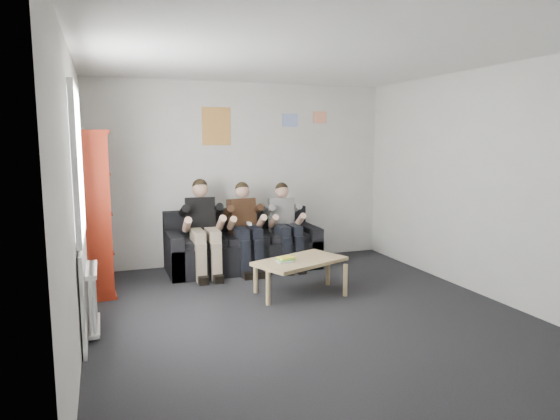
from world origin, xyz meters
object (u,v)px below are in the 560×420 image
(sofa, at_px, (242,248))
(bookshelf, at_px, (98,212))
(person_middle, at_px, (246,227))
(person_left, at_px, (203,228))
(person_right, at_px, (286,226))
(coffee_table, at_px, (300,264))

(sofa, distance_m, bookshelf, 2.11)
(person_middle, bearing_deg, bookshelf, -177.13)
(sofa, height_order, person_left, person_left)
(person_left, relative_size, person_middle, 1.05)
(sofa, xyz_separation_m, person_middle, (0.00, -0.20, 0.33))
(person_middle, height_order, person_right, person_middle)
(person_right, bearing_deg, coffee_table, -94.65)
(coffee_table, bearing_deg, person_left, 126.56)
(person_middle, bearing_deg, coffee_table, -81.27)
(coffee_table, distance_m, person_right, 1.31)
(sofa, xyz_separation_m, person_left, (-0.60, -0.20, 0.36))
(bookshelf, bearing_deg, coffee_table, -26.65)
(person_left, height_order, person_right, person_left)
(bookshelf, bearing_deg, person_left, 8.58)
(person_left, bearing_deg, coffee_table, -47.40)
(bookshelf, relative_size, person_middle, 1.56)
(bookshelf, distance_m, person_middle, 1.99)
(sofa, xyz_separation_m, coffee_table, (0.32, -1.45, 0.08))
(sofa, distance_m, person_middle, 0.39)
(coffee_table, bearing_deg, sofa, 102.59)
(person_left, xyz_separation_m, person_right, (1.20, 0.00, -0.03))
(bookshelf, distance_m, person_left, 1.41)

